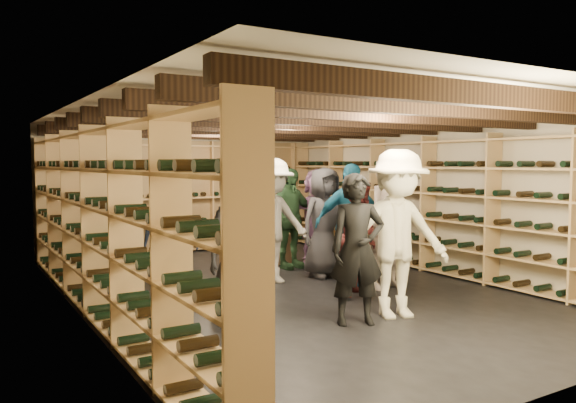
# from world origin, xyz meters

# --- Properties ---
(ground) EXTENTS (8.00, 8.00, 0.00)m
(ground) POSITION_xyz_m (0.00, 0.00, 0.00)
(ground) COLOR black
(ground) RESTS_ON ground
(walls) EXTENTS (5.52, 8.02, 2.40)m
(walls) POSITION_xyz_m (0.00, 0.00, 1.20)
(walls) COLOR #B9AC90
(walls) RESTS_ON ground
(ceiling) EXTENTS (5.50, 8.00, 0.01)m
(ceiling) POSITION_xyz_m (0.00, 0.00, 2.40)
(ceiling) COLOR beige
(ceiling) RESTS_ON walls
(ceiling_joists) EXTENTS (5.40, 7.12, 0.18)m
(ceiling_joists) POSITION_xyz_m (0.00, 0.00, 2.26)
(ceiling_joists) COLOR black
(ceiling_joists) RESTS_ON ground
(wine_rack_left) EXTENTS (0.32, 7.50, 2.15)m
(wine_rack_left) POSITION_xyz_m (-2.57, 0.00, 1.08)
(wine_rack_left) COLOR tan
(wine_rack_left) RESTS_ON ground
(wine_rack_right) EXTENTS (0.32, 7.50, 2.15)m
(wine_rack_right) POSITION_xyz_m (2.57, 0.00, 1.08)
(wine_rack_right) COLOR tan
(wine_rack_right) RESTS_ON ground
(wine_rack_back) EXTENTS (4.70, 0.30, 2.15)m
(wine_rack_back) POSITION_xyz_m (0.00, 3.83, 1.07)
(wine_rack_back) COLOR tan
(wine_rack_back) RESTS_ON ground
(crate_stack_left) EXTENTS (0.51, 0.35, 0.51)m
(crate_stack_left) POSITION_xyz_m (0.23, 2.13, 0.26)
(crate_stack_left) COLOR tan
(crate_stack_left) RESTS_ON ground
(crate_stack_right) EXTENTS (0.56, 0.42, 0.51)m
(crate_stack_right) POSITION_xyz_m (0.86, 1.80, 0.26)
(crate_stack_right) COLOR tan
(crate_stack_right) RESTS_ON ground
(crate_loose) EXTENTS (0.59, 0.50, 0.17)m
(crate_loose) POSITION_xyz_m (0.51, 2.24, 0.09)
(crate_loose) COLOR tan
(crate_loose) RESTS_ON ground
(person_0) EXTENTS (0.88, 0.62, 1.70)m
(person_0) POSITION_xyz_m (-1.19, -0.81, 0.85)
(person_0) COLOR black
(person_0) RESTS_ON ground
(person_1) EXTENTS (0.69, 0.58, 1.62)m
(person_1) POSITION_xyz_m (-0.27, -1.80, 0.81)
(person_1) COLOR black
(person_1) RESTS_ON ground
(person_3) EXTENTS (1.36, 1.01, 1.88)m
(person_3) POSITION_xyz_m (0.28, -1.82, 0.94)
(person_3) COLOR beige
(person_3) RESTS_ON ground
(person_4) EXTENTS (1.09, 0.74, 1.72)m
(person_4) POSITION_xyz_m (0.85, -0.22, 0.86)
(person_4) COLOR #15587E
(person_4) RESTS_ON ground
(person_6) EXTENTS (0.90, 0.74, 1.59)m
(person_6) POSITION_xyz_m (-1.30, 1.14, 0.80)
(person_6) COLOR #1B2741
(person_6) RESTS_ON ground
(person_7) EXTENTS (0.66, 0.44, 1.78)m
(person_7) POSITION_xyz_m (1.15, -0.67, 0.89)
(person_7) COLOR gray
(person_7) RESTS_ON ground
(person_8) EXTENTS (0.89, 0.79, 1.52)m
(person_8) POSITION_xyz_m (0.60, -0.77, 0.76)
(person_8) COLOR #461617
(person_8) RESTS_ON ground
(person_9) EXTENTS (1.18, 0.71, 1.80)m
(person_9) POSITION_xyz_m (-0.04, 0.45, 0.90)
(person_9) COLOR #A19E92
(person_9) RESTS_ON ground
(person_10) EXTENTS (1.00, 0.52, 1.64)m
(person_10) POSITION_xyz_m (0.77, 1.30, 0.82)
(person_10) COLOR #294F2D
(person_10) RESTS_ON ground
(person_11) EXTENTS (1.57, 1.07, 1.63)m
(person_11) POSITION_xyz_m (1.32, 1.30, 0.81)
(person_11) COLOR #7F5481
(person_11) RESTS_ON ground
(person_12) EXTENTS (0.83, 0.55, 1.66)m
(person_12) POSITION_xyz_m (0.87, 0.44, 0.83)
(person_12) COLOR #333338
(person_12) RESTS_ON ground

